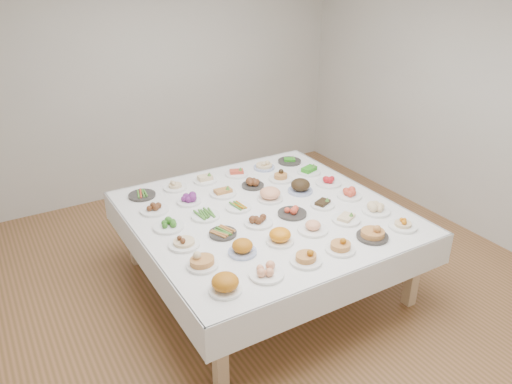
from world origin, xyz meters
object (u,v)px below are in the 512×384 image
dish_18 (168,223)px  display_table (265,218)px  dish_35 (290,160)px  dish_0 (225,283)px

dish_18 → display_table: bearing=-10.7°
dish_18 → dish_35: 1.81m
dish_0 → dish_18: 1.00m
dish_0 → dish_18: size_ratio=0.90×
display_table → dish_18: (-0.84, 0.16, 0.11)m
dish_35 → display_table: bearing=-134.8°
display_table → dish_18: 0.86m
dish_18 → dish_35: size_ratio=1.02×
display_table → dish_0: 1.19m
dish_35 → dish_18: bearing=-157.8°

